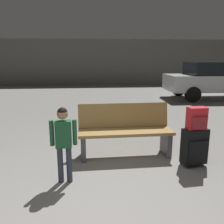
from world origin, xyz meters
TOP-DOWN VIEW (x-y plane):
  - ground_plane at (0.00, 4.00)m, footprint 18.00×18.00m
  - garage_back_wall at (0.00, 12.86)m, footprint 18.00×0.12m
  - bench at (0.51, 1.63)m, footprint 1.61×0.57m
  - suitcase at (1.53, 1.09)m, footprint 0.41×0.30m
  - backpack_bright at (1.53, 1.09)m, footprint 0.29×0.21m
  - child at (-0.44, 0.76)m, footprint 0.36×0.21m
  - parked_car_side at (5.12, 7.20)m, footprint 4.14×1.87m

SIDE VIEW (x-z plane):
  - ground_plane at x=0.00m, z-range -0.10..0.00m
  - suitcase at x=1.53m, z-range 0.02..0.62m
  - bench at x=0.51m, z-range 0.00..0.88m
  - child at x=-0.44m, z-range 0.12..1.17m
  - backpack_bright at x=1.53m, z-range 0.60..0.94m
  - parked_car_side at x=5.12m, z-range 0.05..1.56m
  - garage_back_wall at x=0.00m, z-range 0.00..2.80m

